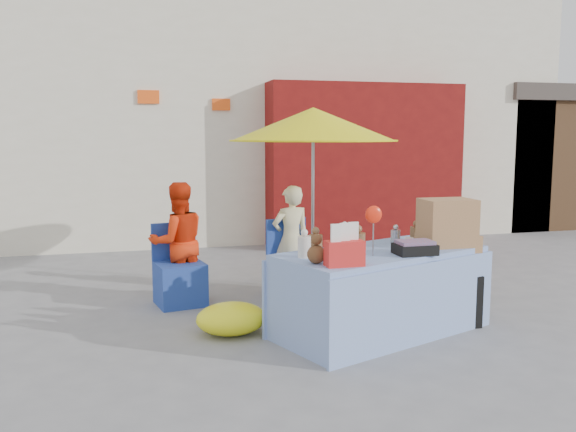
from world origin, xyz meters
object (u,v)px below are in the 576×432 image
object	(u,v)px
chair_right	(294,274)
vendor_orange	(178,242)
box_stack	(446,267)
chair_left	(180,281)
market_table	(380,290)
umbrella	(313,125)
vendor_beige	(291,240)

from	to	relation	value
chair_right	vendor_orange	world-z (taller)	vendor_orange
vendor_orange	box_stack	size ratio (longest dim) A/B	1.08
chair_left	box_stack	world-z (taller)	box_stack
market_table	umbrella	size ratio (longest dim) A/B	1.04
market_table	vendor_orange	world-z (taller)	vendor_orange
vendor_orange	umbrella	bearing A→B (deg)	174.72
vendor_beige	market_table	bearing A→B (deg)	94.88
chair_left	umbrella	world-z (taller)	umbrella
market_table	box_stack	xyz separation A→B (m)	(0.70, 0.08, 0.16)
market_table	box_stack	size ratio (longest dim) A/B	1.81
chair_right	vendor_orange	distance (m)	1.31
chair_right	umbrella	xyz separation A→B (m)	(0.30, 0.28, 1.64)
chair_left	vendor_orange	distance (m)	0.41
market_table	chair_left	distance (m)	2.19
chair_left	umbrella	bearing A→B (deg)	-0.42
chair_right	umbrella	distance (m)	1.69
chair_right	vendor_beige	bearing A→B (deg)	77.94
chair_left	chair_right	size ratio (longest dim) A/B	1.00
umbrella	market_table	bearing A→B (deg)	-85.62
chair_right	umbrella	bearing A→B (deg)	32.40
chair_left	vendor_orange	bearing A→B (deg)	77.94
market_table	chair_right	size ratio (longest dim) A/B	2.55
vendor_orange	umbrella	xyz separation A→B (m)	(1.55, 0.15, 1.25)
chair_left	chair_right	xyz separation A→B (m)	(1.25, 0.00, 0.00)
chair_left	vendor_orange	world-z (taller)	vendor_orange
market_table	chair_left	size ratio (longest dim) A/B	2.55
vendor_beige	chair_right	bearing A→B (deg)	77.94
vendor_orange	vendor_beige	distance (m)	1.25
chair_left	chair_right	distance (m)	1.25
market_table	vendor_beige	size ratio (longest dim) A/B	1.77
chair_right	box_stack	bearing A→B (deg)	-60.14
market_table	chair_right	world-z (taller)	market_table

